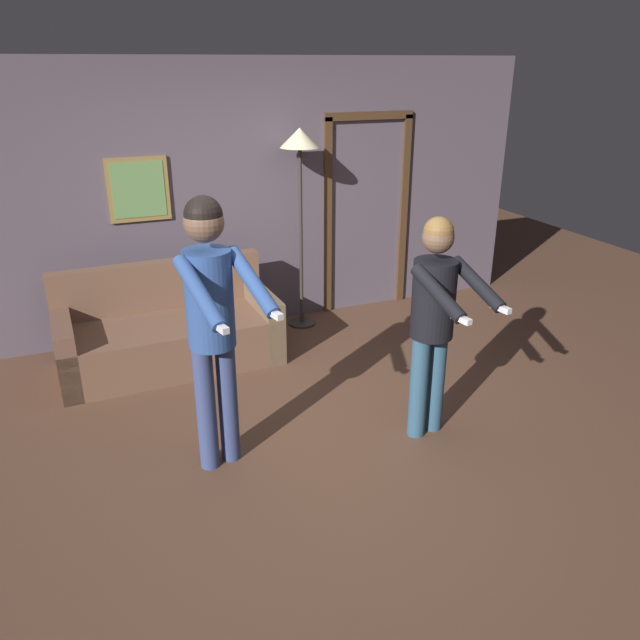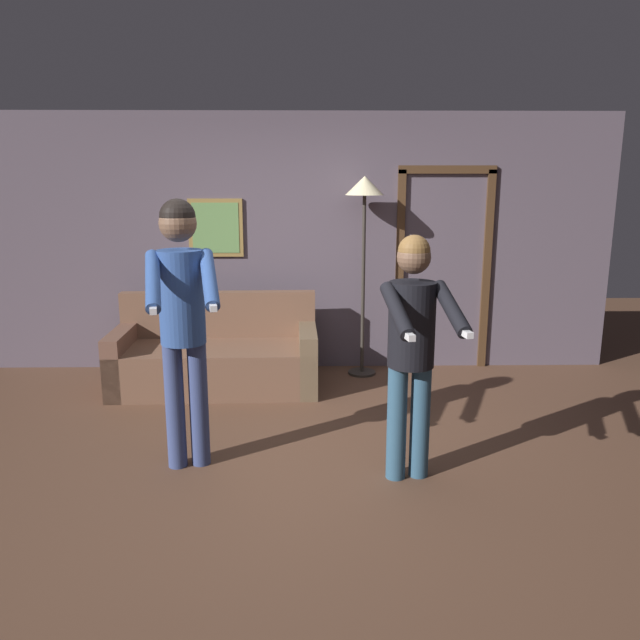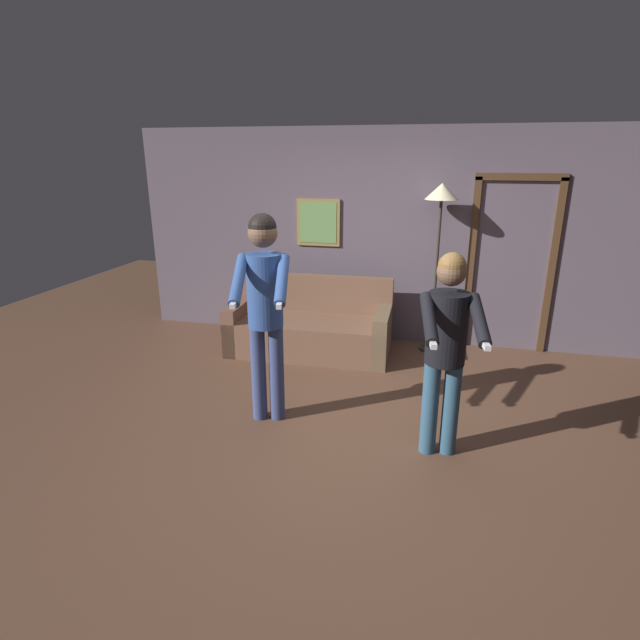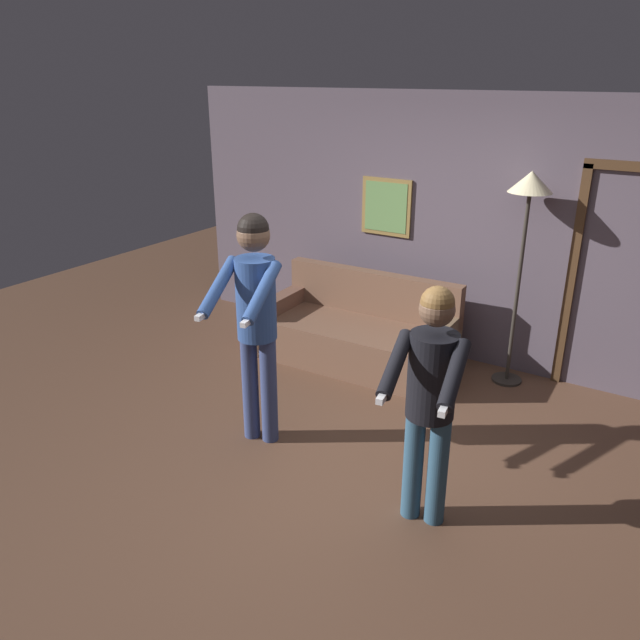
{
  "view_description": "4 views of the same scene",
  "coord_description": "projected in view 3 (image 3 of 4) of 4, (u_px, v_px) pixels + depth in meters",
  "views": [
    {
      "loc": [
        -1.49,
        -3.68,
        2.55
      ],
      "look_at": [
        -0.12,
        -0.34,
        1.05
      ],
      "focal_mm": 35.0,
      "sensor_mm": 36.0,
      "label": 1
    },
    {
      "loc": [
        0.09,
        -4.14,
        1.96
      ],
      "look_at": [
        0.16,
        -0.2,
        1.06
      ],
      "focal_mm": 35.0,
      "sensor_mm": 36.0,
      "label": 2
    },
    {
      "loc": [
        0.64,
        -3.9,
        2.27
      ],
      "look_at": [
        -0.24,
        -0.25,
        1.03
      ],
      "focal_mm": 28.0,
      "sensor_mm": 36.0,
      "label": 3
    },
    {
      "loc": [
        1.98,
        -3.5,
        2.76
      ],
      "look_at": [
        -0.12,
        -0.2,
        1.19
      ],
      "focal_mm": 35.0,
      "sensor_mm": 36.0,
      "label": 4
    }
  ],
  "objects": [
    {
      "name": "ground_plane",
      "position": [
        353.0,
        422.0,
        4.46
      ],
      "size": [
        12.0,
        12.0,
        0.0
      ],
      "primitive_type": "plane",
      "color": "brown"
    },
    {
      "name": "back_wall_assembly",
      "position": [
        388.0,
        238.0,
        6.13
      ],
      "size": [
        6.4,
        0.1,
        2.6
      ],
      "color": "#594D5A",
      "rests_on": "ground_plane"
    },
    {
      "name": "couch",
      "position": [
        310.0,
        329.0,
        6.0
      ],
      "size": [
        1.92,
        0.9,
        0.87
      ],
      "color": "brown",
      "rests_on": "ground_plane"
    },
    {
      "name": "torchiere_lamp",
      "position": [
        441.0,
        209.0,
        5.59
      ],
      "size": [
        0.38,
        0.38,
        1.98
      ],
      "color": "#332D28",
      "rests_on": "ground_plane"
    },
    {
      "name": "person_standing_left",
      "position": [
        265.0,
        299.0,
        4.17
      ],
      "size": [
        0.54,
        0.74,
        1.83
      ],
      "color": "#374576",
      "rests_on": "ground_plane"
    },
    {
      "name": "person_standing_right",
      "position": [
        447.0,
        339.0,
        3.7
      ],
      "size": [
        0.5,
        0.69,
        1.62
      ],
      "color": "#2E516C",
      "rests_on": "ground_plane"
    }
  ]
}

